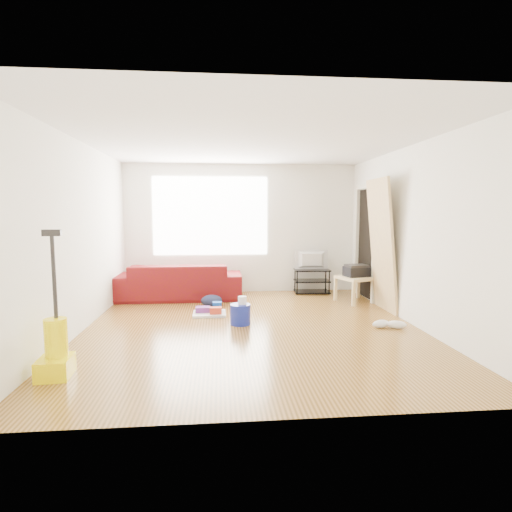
{
  "coord_description": "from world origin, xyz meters",
  "views": [
    {
      "loc": [
        -0.43,
        -5.34,
        1.56
      ],
      "look_at": [
        0.11,
        0.6,
        0.91
      ],
      "focal_mm": 28.0,
      "sensor_mm": 36.0,
      "label": 1
    }
  ],
  "objects": [
    {
      "name": "bucket",
      "position": [
        -0.15,
        0.14,
        0.0
      ],
      "size": [
        0.32,
        0.32,
        0.28
      ],
      "primitive_type": "cylinder",
      "rotation": [
        0.0,
        0.0,
        -0.11
      ],
      "color": "#142298",
      "rests_on": "ground"
    },
    {
      "name": "cleaning_tray",
      "position": [
        -0.58,
        0.7,
        0.05
      ],
      "size": [
        0.5,
        0.4,
        0.18
      ],
      "rotation": [
        0.0,
        0.0,
        0.01
      ],
      "color": "silver",
      "rests_on": "ground"
    },
    {
      "name": "tv",
      "position": [
        1.36,
        2.22,
        0.65
      ],
      "size": [
        0.65,
        0.09,
        0.38
      ],
      "primitive_type": "imported",
      "rotation": [
        0.0,
        0.0,
        3.14
      ],
      "color": "black",
      "rests_on": "tv_stand"
    },
    {
      "name": "side_table",
      "position": [
        1.95,
        1.38,
        0.38
      ],
      "size": [
        0.71,
        0.71,
        0.46
      ],
      "rotation": [
        0.0,
        0.0,
        0.34
      ],
      "color": "#D6B480",
      "rests_on": "ground"
    },
    {
      "name": "tv_stand",
      "position": [
        1.36,
        2.22,
        0.24
      ],
      "size": [
        0.7,
        0.42,
        0.47
      ],
      "rotation": [
        0.0,
        0.0,
        -0.05
      ],
      "color": "black",
      "rests_on": "ground"
    },
    {
      "name": "vacuum",
      "position": [
        -2.0,
        -1.49,
        0.26
      ],
      "size": [
        0.32,
        0.36,
        1.4
      ],
      "rotation": [
        0.0,
        0.0,
        0.08
      ],
      "color": "#FFE900",
      "rests_on": "ground"
    },
    {
      "name": "sofa",
      "position": [
        -1.16,
        1.95,
        0.0
      ],
      "size": [
        2.23,
        0.87,
        0.65
      ],
      "primitive_type": "imported",
      "rotation": [
        0.0,
        0.0,
        3.14
      ],
      "color": "#5A0517",
      "rests_on": "ground"
    },
    {
      "name": "sneakers",
      "position": [
        1.85,
        -0.23,
        0.05
      ],
      "size": [
        0.48,
        0.25,
        0.11
      ],
      "rotation": [
        0.0,
        0.0,
        -0.14
      ],
      "color": "white",
      "rests_on": "ground"
    },
    {
      "name": "door_panel",
      "position": [
        2.13,
        0.76,
        0.0
      ],
      "size": [
        0.26,
        0.84,
        2.1
      ],
      "primitive_type": "cube",
      "rotation": [
        0.0,
        -0.1,
        0.0
      ],
      "color": "tan",
      "rests_on": "ground"
    },
    {
      "name": "room",
      "position": [
        0.07,
        0.15,
        1.25
      ],
      "size": [
        4.51,
        5.01,
        2.51
      ],
      "color": "brown",
      "rests_on": "ground"
    },
    {
      "name": "backpack",
      "position": [
        -0.57,
        1.26,
        0.0
      ],
      "size": [
        0.36,
        0.29,
        0.19
      ],
      "primitive_type": "ellipsoid",
      "rotation": [
        0.0,
        0.0,
        0.02
      ],
      "color": "#181E31",
      "rests_on": "ground"
    },
    {
      "name": "printer",
      "position": [
        1.95,
        1.38,
        0.56
      ],
      "size": [
        0.44,
        0.37,
        0.21
      ],
      "rotation": [
        0.0,
        0.0,
        0.19
      ],
      "color": "black",
      "rests_on": "side_table"
    },
    {
      "name": "toilet_paper",
      "position": [
        -0.12,
        0.14,
        0.2
      ],
      "size": [
        0.12,
        0.12,
        0.11
      ],
      "primitive_type": "cylinder",
      "color": "white",
      "rests_on": "bucket"
    }
  ]
}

